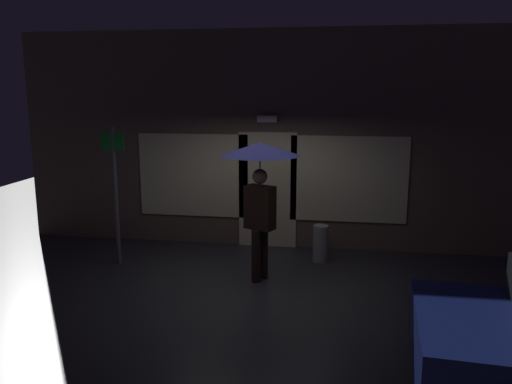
{
  "coord_description": "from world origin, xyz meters",
  "views": [
    {
      "loc": [
        1.26,
        -7.21,
        2.99
      ],
      "look_at": [
        0.06,
        0.39,
        1.43
      ],
      "focal_mm": 35.73,
      "sensor_mm": 36.0,
      "label": 1
    }
  ],
  "objects": [
    {
      "name": "sidewalk_bollard",
      "position": [
        1.04,
        1.45,
        0.32
      ],
      "size": [
        0.27,
        0.27,
        0.65
      ],
      "primitive_type": "cylinder",
      "color": "#9E998E",
      "rests_on": "ground"
    },
    {
      "name": "ground_plane",
      "position": [
        0.0,
        0.0,
        0.0
      ],
      "size": [
        18.0,
        18.0,
        0.0
      ],
      "primitive_type": "plane",
      "color": "#2D2D33"
    },
    {
      "name": "person_with_umbrella",
      "position": [
        0.12,
        0.39,
        1.76
      ],
      "size": [
        1.21,
        1.21,
        2.19
      ],
      "rotation": [
        0.0,
        0.0,
        -0.44
      ],
      "color": "black",
      "rests_on": "ground"
    },
    {
      "name": "building_facade",
      "position": [
        0.0,
        2.34,
        2.01
      ],
      "size": [
        9.64,
        0.48,
        4.06
      ],
      "color": "brown",
      "rests_on": "ground"
    },
    {
      "name": "street_sign_post",
      "position": [
        -2.42,
        0.77,
        1.35
      ],
      "size": [
        0.4,
        0.07,
        2.38
      ],
      "color": "#595B60",
      "rests_on": "ground"
    }
  ]
}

